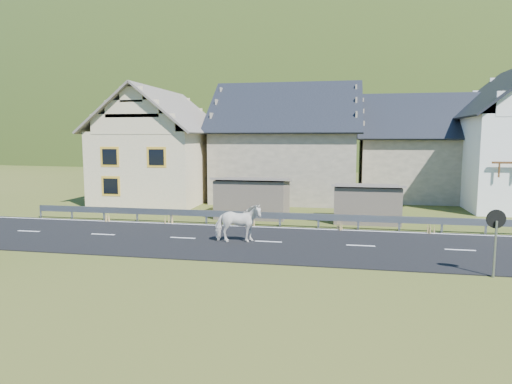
# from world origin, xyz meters

# --- Properties ---
(ground) EXTENTS (160.00, 160.00, 0.00)m
(ground) POSITION_xyz_m (0.00, 0.00, 0.00)
(ground) COLOR #334214
(ground) RESTS_ON ground
(road) EXTENTS (60.00, 7.00, 0.04)m
(road) POSITION_xyz_m (0.00, 0.00, 0.02)
(road) COLOR black
(road) RESTS_ON ground
(lane_markings) EXTENTS (60.00, 6.60, 0.01)m
(lane_markings) POSITION_xyz_m (0.00, 0.00, 0.04)
(lane_markings) COLOR silver
(lane_markings) RESTS_ON road
(guardrail) EXTENTS (28.10, 0.09, 0.75)m
(guardrail) POSITION_xyz_m (-0.00, 3.68, 0.56)
(guardrail) COLOR #93969B
(guardrail) RESTS_ON ground
(shed_left) EXTENTS (4.30, 3.30, 2.40)m
(shed_left) POSITION_xyz_m (-2.00, 6.50, 1.10)
(shed_left) COLOR #6C5E4F
(shed_left) RESTS_ON ground
(shed_right) EXTENTS (3.80, 2.90, 2.20)m
(shed_right) POSITION_xyz_m (4.50, 6.00, 1.00)
(shed_right) COLOR #6C5E4F
(shed_right) RESTS_ON ground
(house_cream) EXTENTS (7.80, 9.80, 8.30)m
(house_cream) POSITION_xyz_m (-10.00, 12.00, 4.36)
(house_cream) COLOR beige
(house_cream) RESTS_ON ground
(house_stone_a) EXTENTS (10.80, 9.80, 8.90)m
(house_stone_a) POSITION_xyz_m (-1.00, 15.00, 4.63)
(house_stone_a) COLOR tan
(house_stone_a) RESTS_ON ground
(house_stone_b) EXTENTS (9.80, 8.80, 8.10)m
(house_stone_b) POSITION_xyz_m (9.00, 17.00, 4.24)
(house_stone_b) COLOR tan
(house_stone_b) RESTS_ON ground
(mountain) EXTENTS (440.00, 280.00, 260.00)m
(mountain) POSITION_xyz_m (5.00, 180.00, -20.00)
(mountain) COLOR #1E320E
(mountain) RESTS_ON ground
(conifer_patch) EXTENTS (76.00, 50.00, 28.00)m
(conifer_patch) POSITION_xyz_m (-55.00, 110.00, 6.00)
(conifer_patch) COLOR black
(conifer_patch) RESTS_ON ground
(horse) EXTENTS (1.33, 2.18, 1.72)m
(horse) POSITION_xyz_m (-1.31, -0.35, 0.90)
(horse) COLOR silver
(horse) RESTS_ON road
(traffic_mirror) EXTENTS (0.63, 0.20, 2.28)m
(traffic_mirror) POSITION_xyz_m (8.19, -3.54, 1.67)
(traffic_mirror) COLOR #93969B
(traffic_mirror) RESTS_ON ground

